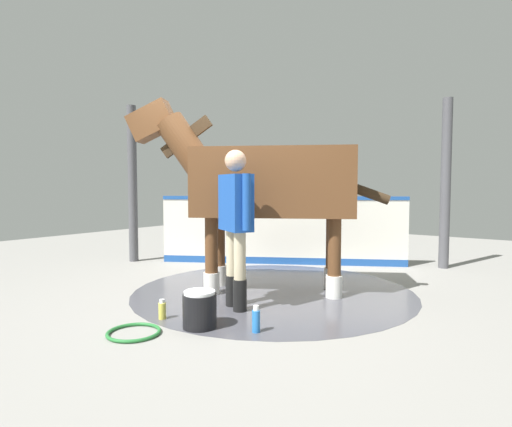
# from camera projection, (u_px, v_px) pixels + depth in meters

# --- Properties ---
(ground_plane) EXTENTS (16.00, 16.00, 0.02)m
(ground_plane) POSITION_uv_depth(u_px,v_px,m) (248.00, 294.00, 5.29)
(ground_plane) COLOR gray
(wet_patch) EXTENTS (3.58, 3.58, 0.00)m
(wet_patch) POSITION_uv_depth(u_px,v_px,m) (273.00, 291.00, 5.41)
(wet_patch) COLOR #4C4C54
(wet_patch) RESTS_ON ground
(barrier_wall) EXTENTS (2.09, 3.77, 1.18)m
(barrier_wall) POSITION_uv_depth(u_px,v_px,m) (282.00, 233.00, 7.27)
(barrier_wall) COLOR silver
(barrier_wall) RESTS_ON ground
(roof_post_near) EXTENTS (0.16, 0.16, 2.79)m
(roof_post_near) POSITION_uv_depth(u_px,v_px,m) (133.00, 184.00, 7.52)
(roof_post_near) COLOR #4C4C51
(roof_post_near) RESTS_ON ground
(roof_post_far) EXTENTS (0.16, 0.16, 2.79)m
(roof_post_far) POSITION_uv_depth(u_px,v_px,m) (446.00, 184.00, 6.87)
(roof_post_far) COLOR #4C4C51
(roof_post_far) RESTS_ON ground
(horse) EXTENTS (1.88, 3.05, 2.47)m
(horse) POSITION_uv_depth(u_px,v_px,m) (264.00, 184.00, 5.34)
(horse) COLOR brown
(horse) RESTS_ON ground
(handler) EXTENTS (0.44, 0.61, 1.74)m
(handler) POSITION_uv_depth(u_px,v_px,m) (236.00, 217.00, 4.57)
(handler) COLOR black
(handler) RESTS_ON ground
(wash_bucket) EXTENTS (0.32, 0.32, 0.35)m
(wash_bucket) POSITION_uv_depth(u_px,v_px,m) (200.00, 309.00, 3.99)
(wash_bucket) COLOR black
(wash_bucket) RESTS_ON ground
(bottle_shampoo) EXTENTS (0.08, 0.08, 0.20)m
(bottle_shampoo) POSITION_uv_depth(u_px,v_px,m) (162.00, 310.00, 4.25)
(bottle_shampoo) COLOR #D8CC4C
(bottle_shampoo) RESTS_ON ground
(bottle_spray) EXTENTS (0.07, 0.07, 0.25)m
(bottle_spray) POSITION_uv_depth(u_px,v_px,m) (256.00, 320.00, 3.86)
(bottle_spray) COLOR blue
(bottle_spray) RESTS_ON ground
(hose_coil) EXTENTS (0.49, 0.49, 0.03)m
(hose_coil) POSITION_uv_depth(u_px,v_px,m) (134.00, 332.00, 3.82)
(hose_coil) COLOR #267233
(hose_coil) RESTS_ON ground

